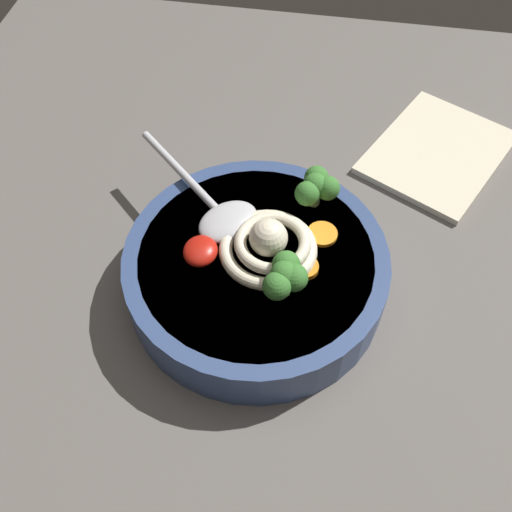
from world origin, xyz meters
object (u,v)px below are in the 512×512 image
soup_bowl (256,271)px  noodle_pile (269,245)px  folded_napkin (438,153)px  soup_spoon (220,212)px

soup_bowl → noodle_pile: 3.91cm
folded_napkin → soup_bowl: bearing=140.6°
noodle_pile → soup_bowl: bearing=115.1°
soup_bowl → noodle_pile: size_ratio=2.49×
soup_spoon → folded_napkin: 28.75cm
noodle_pile → folded_napkin: (21.11, -16.65, -5.94)cm
soup_bowl → noodle_pile: noodle_pile is taller
soup_bowl → noodle_pile: (0.53, -1.13, 3.70)cm
noodle_pile → soup_spoon: noodle_pile is taller
folded_napkin → soup_spoon: bearing=129.0°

